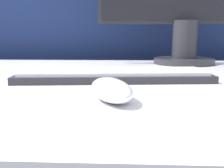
% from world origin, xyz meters
% --- Properties ---
extents(partition_panel, '(5.00, 0.03, 1.22)m').
position_xyz_m(partition_panel, '(0.00, 0.58, 0.61)').
color(partition_panel, navy).
rests_on(partition_panel, ground_plane).
extents(computer_mouse_near, '(0.10, 0.14, 0.03)m').
position_xyz_m(computer_mouse_near, '(0.01, -0.23, 0.77)').
color(computer_mouse_near, white).
rests_on(computer_mouse_near, desk).
extents(keyboard, '(0.45, 0.16, 0.02)m').
position_xyz_m(keyboard, '(0.01, -0.04, 0.77)').
color(keyboard, '#28282D').
rests_on(keyboard, desk).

